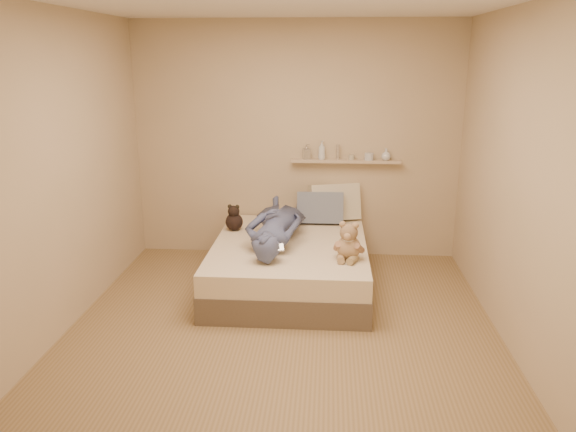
# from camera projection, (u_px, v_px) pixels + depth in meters

# --- Properties ---
(room) EXTENTS (3.80, 3.80, 3.80)m
(room) POSITION_uv_depth(u_px,v_px,m) (282.00, 177.00, 4.38)
(room) COLOR olive
(room) RESTS_ON ground
(bed) EXTENTS (1.50, 1.90, 0.45)m
(bed) POSITION_uv_depth(u_px,v_px,m) (290.00, 264.00, 5.57)
(bed) COLOR brown
(bed) RESTS_ON floor
(game_console) EXTENTS (0.18, 0.11, 0.06)m
(game_console) POSITION_uv_depth(u_px,v_px,m) (274.00, 248.00, 4.91)
(game_console) COLOR silver
(game_console) RESTS_ON bed
(teddy_bear) EXTENTS (0.29, 0.29, 0.36)m
(teddy_bear) POSITION_uv_depth(u_px,v_px,m) (349.00, 244.00, 5.01)
(teddy_bear) COLOR #A97E5D
(teddy_bear) RESTS_ON bed
(dark_plush) EXTENTS (0.18, 0.18, 0.28)m
(dark_plush) POSITION_uv_depth(u_px,v_px,m) (234.00, 219.00, 5.86)
(dark_plush) COLOR black
(dark_plush) RESTS_ON bed
(pillow_cream) EXTENTS (0.60, 0.40, 0.43)m
(pillow_cream) POSITION_uv_depth(u_px,v_px,m) (335.00, 202.00, 6.22)
(pillow_cream) COLOR beige
(pillow_cream) RESTS_ON bed
(pillow_grey) EXTENTS (0.50, 0.24, 0.37)m
(pillow_grey) POSITION_uv_depth(u_px,v_px,m) (320.00, 208.00, 6.11)
(pillow_grey) COLOR slate
(pillow_grey) RESTS_ON bed
(person) EXTENTS (0.63, 1.49, 0.35)m
(person) POSITION_uv_depth(u_px,v_px,m) (276.00, 224.00, 5.51)
(person) COLOR #434B69
(person) RESTS_ON bed
(wall_shelf) EXTENTS (1.20, 0.12, 0.03)m
(wall_shelf) POSITION_uv_depth(u_px,v_px,m) (346.00, 161.00, 6.16)
(wall_shelf) COLOR tan
(wall_shelf) RESTS_ON wall_back
(shelf_bottles) EXTENTS (0.98, 0.12, 0.21)m
(shelf_bottles) POSITION_uv_depth(u_px,v_px,m) (346.00, 153.00, 6.14)
(shelf_bottles) COLOR silver
(shelf_bottles) RESTS_ON wall_shelf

